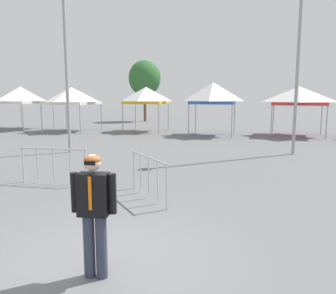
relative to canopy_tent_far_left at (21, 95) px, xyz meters
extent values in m
plane|color=slate|center=(15.89, -17.87, -2.65)|extent=(140.00, 140.00, 0.00)
cylinder|color=#9E9EA3|center=(1.53, -1.79, -1.55)|extent=(0.06, 0.06, 2.21)
cylinder|color=#9E9EA3|center=(-1.53, 1.79, -1.55)|extent=(0.06, 0.06, 2.21)
cylinder|color=#9E9EA3|center=(1.79, 1.53, -1.55)|extent=(0.06, 0.06, 2.21)
pyramid|color=white|center=(0.00, 0.00, 0.10)|extent=(3.76, 3.76, 1.10)
cube|color=white|center=(0.00, 0.00, -0.55)|extent=(3.73, 3.73, 0.20)
cylinder|color=#9E9EA3|center=(3.13, -1.86, -1.57)|extent=(0.06, 0.06, 2.17)
cylinder|color=#9E9EA3|center=(6.21, -1.90, -1.57)|extent=(0.06, 0.06, 2.17)
cylinder|color=#9E9EA3|center=(3.17, 1.22, -1.57)|extent=(0.06, 0.06, 2.17)
cylinder|color=#9E9EA3|center=(6.25, 1.17, -1.57)|extent=(0.06, 0.06, 2.17)
pyramid|color=white|center=(4.69, -0.34, 0.05)|extent=(3.28, 3.28, 1.06)
cube|color=white|center=(4.69, -0.34, -0.58)|extent=(3.24, 3.24, 0.20)
cylinder|color=#9E9EA3|center=(8.69, -0.39, -1.54)|extent=(0.06, 0.06, 2.22)
cylinder|color=#9E9EA3|center=(11.33, -0.34, -1.54)|extent=(0.06, 0.06, 2.22)
cylinder|color=#9E9EA3|center=(8.64, 2.25, -1.54)|extent=(0.06, 0.06, 2.22)
cylinder|color=#9E9EA3|center=(11.28, 2.31, -1.54)|extent=(0.06, 0.06, 2.22)
pyramid|color=white|center=(9.99, 0.96, 0.07)|extent=(2.83, 2.83, 1.02)
cube|color=yellow|center=(9.99, 0.96, -0.53)|extent=(2.81, 2.81, 0.20)
cylinder|color=#9E9EA3|center=(13.71, -1.64, -1.52)|extent=(0.06, 0.06, 2.26)
cylinder|color=#9E9EA3|center=(16.40, -1.57, -1.52)|extent=(0.06, 0.06, 2.26)
cylinder|color=#9E9EA3|center=(13.65, 1.05, -1.52)|extent=(0.06, 0.06, 2.26)
cylinder|color=#9E9EA3|center=(16.33, 1.11, -1.52)|extent=(0.06, 0.06, 2.26)
pyramid|color=white|center=(15.02, -0.26, 0.20)|extent=(2.89, 2.89, 1.19)
cube|color=#3359B2|center=(15.02, -0.26, -0.49)|extent=(2.86, 2.86, 0.20)
cylinder|color=#9E9EA3|center=(18.74, -0.44, -1.55)|extent=(0.06, 0.06, 2.20)
cylinder|color=#9E9EA3|center=(21.88, -0.63, -1.55)|extent=(0.06, 0.06, 2.20)
cylinder|color=#9E9EA3|center=(18.93, 2.69, -1.55)|extent=(0.06, 0.06, 2.20)
cylinder|color=#9E9EA3|center=(22.07, 2.50, -1.55)|extent=(0.06, 0.06, 2.20)
pyramid|color=white|center=(20.40, 1.03, 0.04)|extent=(3.49, 3.49, 0.98)
cube|color=red|center=(20.40, 1.03, -0.55)|extent=(3.46, 3.46, 0.20)
cylinder|color=#33384C|center=(15.91, -18.40, -2.19)|extent=(0.16, 0.16, 0.92)
cylinder|color=#33384C|center=(16.09, -18.38, -2.19)|extent=(0.16, 0.16, 0.92)
cube|color=black|center=(16.00, -18.39, -1.43)|extent=(0.45, 0.30, 0.60)
cylinder|color=black|center=(15.73, -18.43, -1.41)|extent=(0.11, 0.11, 0.56)
cylinder|color=black|center=(16.27, -18.35, -1.41)|extent=(0.11, 0.11, 0.56)
sphere|color=beige|center=(16.00, -18.39, -0.99)|extent=(0.23, 0.23, 0.23)
ellipsoid|color=brown|center=(16.00, -18.39, -0.95)|extent=(0.23, 0.23, 0.14)
cube|color=black|center=(16.01, -18.50, -0.97)|extent=(0.15, 0.04, 0.06)
cube|color=orange|center=(16.02, -18.52, -1.38)|extent=(0.05, 0.02, 0.46)
cylinder|color=#9E9EA3|center=(19.57, -6.63, 1.97)|extent=(0.14, 0.14, 9.25)
cylinder|color=#9E9EA3|center=(9.71, -8.89, 2.13)|extent=(0.14, 0.14, 9.57)
cylinder|color=brown|center=(6.47, 10.59, -1.11)|extent=(0.28, 0.28, 3.09)
ellipsoid|color=#2D662D|center=(6.47, 10.59, 1.74)|extent=(3.27, 3.27, 3.59)
cylinder|color=#B7BABF|center=(15.50, -14.62, -1.60)|extent=(1.47, 1.57, 0.05)
cylinder|color=#B7BABF|center=(16.18, -15.35, -2.13)|extent=(0.04, 0.04, 1.05)
cylinder|color=#B7BABF|center=(14.82, -13.89, -2.13)|extent=(0.04, 0.04, 1.05)
cylinder|color=#B7BABF|center=(15.86, -15.00, -2.08)|extent=(0.04, 0.04, 0.92)
cylinder|color=#B7BABF|center=(15.50, -14.62, -2.08)|extent=(0.04, 0.04, 0.92)
cylinder|color=#B7BABF|center=(15.14, -14.23, -2.08)|extent=(0.04, 0.04, 0.92)
cylinder|color=#B7BABF|center=(12.36, -14.03, -1.60)|extent=(2.10, 0.21, 0.05)
cylinder|color=#B7BABF|center=(13.35, -13.96, -2.13)|extent=(0.04, 0.04, 1.05)
cylinder|color=#B7BABF|center=(11.36, -14.11, -2.13)|extent=(0.04, 0.04, 1.05)
cylinder|color=#B7BABF|center=(12.88, -13.99, -2.08)|extent=(0.04, 0.04, 0.92)
cylinder|color=#B7BABF|center=(12.36, -14.03, -2.08)|extent=(0.04, 0.04, 0.92)
cylinder|color=#B7BABF|center=(11.84, -14.08, -2.08)|extent=(0.04, 0.04, 0.92)
camera|label=1|loc=(18.21, -22.45, -0.09)|focal=36.09mm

